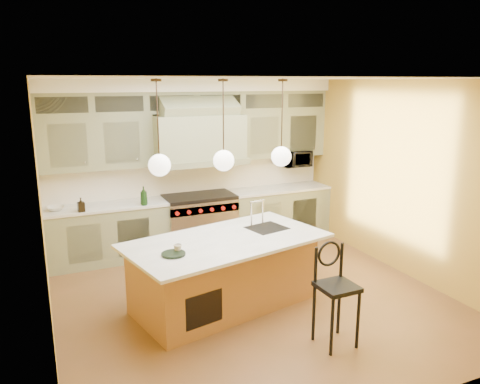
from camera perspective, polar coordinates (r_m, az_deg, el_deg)
name	(u,v)px	position (r m, az deg, el deg)	size (l,w,h in m)	color
floor	(251,298)	(6.51, 1.40, -12.77)	(5.00, 5.00, 0.00)	brown
ceiling	(253,78)	(5.84, 1.56, 13.67)	(5.00, 5.00, 0.00)	white
wall_back	(192,164)	(8.30, -5.88, 3.46)	(5.00, 5.00, 0.00)	#B88F32
wall_front	(383,261)	(4.00, 17.01, -8.04)	(5.00, 5.00, 0.00)	#B88F32
wall_left	(42,216)	(5.48, -22.97, -2.74)	(5.00, 5.00, 0.00)	#B88F32
wall_right	(403,178)	(7.41, 19.28, 1.57)	(5.00, 5.00, 0.00)	#B88F32
back_cabinetry	(197,167)	(8.05, -5.29, 3.03)	(5.00, 0.77, 2.90)	gray
range	(200,221)	(8.19, -4.95, -3.58)	(1.20, 0.74, 0.96)	silver
kitchen_island	(225,271)	(6.15, -1.84, -9.59)	(2.75, 1.85, 1.35)	olive
counter_stool	(335,288)	(5.33, 11.54, -11.40)	(0.41, 0.41, 1.16)	black
microwave	(295,159)	(8.86, 6.74, 4.07)	(0.54, 0.37, 0.30)	black
oil_bottle_a	(144,196)	(7.58, -11.65, -0.47)	(0.12, 0.12, 0.30)	black
oil_bottle_b	(81,205)	(7.46, -18.82, -1.48)	(0.10, 0.10, 0.22)	black
fruit_bowl	(56,208)	(7.69, -21.51, -1.87)	(0.26, 0.26, 0.06)	silver
cup	(178,248)	(5.54, -7.59, -6.82)	(0.10, 0.10, 0.09)	silver
pendant_left	(159,163)	(5.49, -9.80, 3.54)	(0.26, 0.26, 1.11)	#2D2319
pendant_center	(224,158)	(5.73, -2.01, 4.14)	(0.26, 0.26, 1.11)	#2D2319
pendant_right	(281,154)	(6.07, 5.05, 4.61)	(0.26, 0.26, 1.11)	#2D2319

